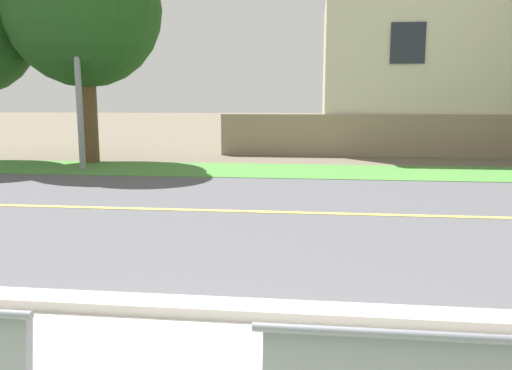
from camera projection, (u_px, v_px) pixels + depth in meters
The scene contains 8 objects.
ground_plane at pixel (280, 196), 9.93m from camera, with size 140.00×140.00×0.00m, color #665B4C.
curb_edge at pixel (235, 310), 4.38m from camera, with size 44.00×0.30×0.11m, color #ADA89E.
street_asphalt at pixel (274, 212), 8.46m from camera, with size 52.00×8.00×0.01m, color #515156.
road_centre_line at pixel (274, 212), 8.45m from camera, with size 48.00×0.14×0.01m, color #E0CC4C.
far_verge_grass at pixel (290, 171), 13.49m from camera, with size 48.00×2.80×0.02m, color #478438.
streetlamp at pixel (79, 25), 13.33m from camera, with size 0.24×2.10×6.60m.
garden_wall at pixel (415, 136), 16.83m from camera, with size 13.00×0.36×1.40m, color gray.
house_across_street at pixel (451, 52), 19.28m from camera, with size 10.27×6.91×7.29m.
Camera 1 is at (0.67, -1.75, 1.83)m, focal length 35.71 mm.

